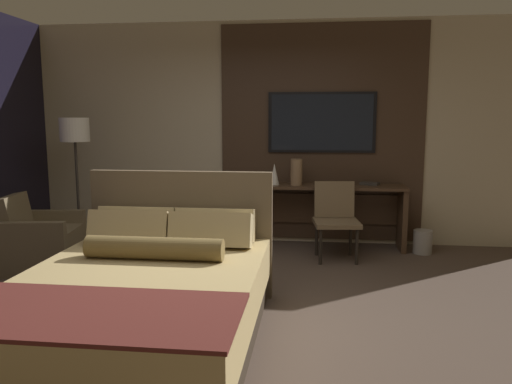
# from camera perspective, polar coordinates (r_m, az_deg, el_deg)

# --- Properties ---
(ground_plane) EXTENTS (16.00, 16.00, 0.00)m
(ground_plane) POSITION_cam_1_polar(r_m,az_deg,el_deg) (4.18, -2.44, -14.00)
(ground_plane) COLOR #4C3D33
(wall_back_tv_panel) EXTENTS (7.20, 0.09, 2.80)m
(wall_back_tv_panel) POSITION_cam_1_polar(r_m,az_deg,el_deg) (6.43, 2.10, 6.71)
(wall_back_tv_panel) COLOR #BCAD8E
(wall_back_tv_panel) RESTS_ON ground_plane
(bed) EXTENTS (1.64, 2.27, 1.13)m
(bed) POSITION_cam_1_polar(r_m,az_deg,el_deg) (3.70, -12.61, -11.75)
(bed) COLOR #33281E
(bed) RESTS_ON ground_plane
(desk) EXTENTS (2.04, 0.48, 0.78)m
(desk) POSITION_cam_1_polar(r_m,az_deg,el_deg) (6.23, 7.36, -1.38)
(desk) COLOR #422D1E
(desk) RESTS_ON ground_plane
(tv) EXTENTS (1.33, 0.04, 0.75)m
(tv) POSITION_cam_1_polar(r_m,az_deg,el_deg) (6.33, 7.52, 7.88)
(tv) COLOR black
(desk_chair) EXTENTS (0.55, 0.54, 0.87)m
(desk_chair) POSITION_cam_1_polar(r_m,az_deg,el_deg) (5.76, 9.06, -2.46)
(desk_chair) COLOR brown
(desk_chair) RESTS_ON ground_plane
(armchair_by_window) EXTENTS (0.83, 0.85, 0.80)m
(armchair_by_window) POSITION_cam_1_polar(r_m,az_deg,el_deg) (5.82, -23.45, -5.37)
(armchair_by_window) COLOR brown
(armchair_by_window) RESTS_ON ground_plane
(floor_lamp) EXTENTS (0.34, 0.34, 1.60)m
(floor_lamp) POSITION_cam_1_polar(r_m,az_deg,el_deg) (6.27, -19.98, 5.58)
(floor_lamp) COLOR #282623
(floor_lamp) RESTS_ON ground_plane
(vase_tall) EXTENTS (0.14, 0.14, 0.32)m
(vase_tall) POSITION_cam_1_polar(r_m,az_deg,el_deg) (6.09, 4.64, 2.29)
(vase_tall) COLOR #846647
(vase_tall) RESTS_ON desk
(vase_short) EXTENTS (0.12, 0.12, 0.26)m
(vase_short) POSITION_cam_1_polar(r_m,az_deg,el_deg) (6.12, 2.12, 2.06)
(vase_short) COLOR silver
(vase_short) RESTS_ON desk
(book) EXTENTS (0.26, 0.22, 0.03)m
(book) POSITION_cam_1_polar(r_m,az_deg,el_deg) (6.26, 12.88, 0.95)
(book) COLOR #332D28
(book) RESTS_ON desk
(waste_bin) EXTENTS (0.22, 0.22, 0.28)m
(waste_bin) POSITION_cam_1_polar(r_m,az_deg,el_deg) (6.26, 18.51, -5.42)
(waste_bin) COLOR gray
(waste_bin) RESTS_ON ground_plane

